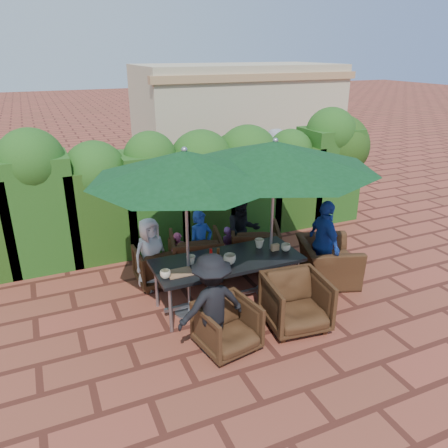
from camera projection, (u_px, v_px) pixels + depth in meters
name	position (u px, v px, depth m)	size (l,w,h in m)	color
ground	(226.00, 295.00, 6.87)	(80.00, 80.00, 0.00)	brown
dining_table	(227.00, 264.00, 6.42)	(2.19, 0.90, 0.75)	black
umbrella_left	(185.00, 166.00, 5.61)	(2.58, 2.58, 2.46)	gray
umbrella_right	(275.00, 155.00, 6.17)	(2.95, 2.95, 2.46)	gray
chair_far_left	(158.00, 263.00, 7.14)	(0.68, 0.64, 0.70)	black
chair_far_mid	(196.00, 253.00, 7.34)	(0.82, 0.77, 0.85)	black
chair_far_right	(255.00, 244.00, 7.66)	(0.83, 0.78, 0.85)	black
chair_near_left	(227.00, 324.00, 5.54)	(0.70, 0.65, 0.72)	black
chair_near_right	(296.00, 300.00, 5.97)	(0.80, 0.75, 0.83)	black
chair_end_right	(328.00, 255.00, 7.21)	(1.02, 0.66, 0.89)	black
adult_far_left	(150.00, 254.00, 6.91)	(0.59, 0.35, 1.19)	silver
adult_far_mid	(201.00, 245.00, 7.19)	(0.43, 0.35, 1.20)	#1E42A3
adult_far_right	(243.00, 231.00, 7.59)	(0.63, 0.39, 1.32)	black
adult_near_left	(212.00, 305.00, 5.37)	(0.87, 0.40, 1.36)	black
adult_end_right	(324.00, 243.00, 7.01)	(0.83, 0.42, 1.42)	#1E42A3
child_left	(179.00, 256.00, 7.29)	(0.29, 0.24, 0.80)	#D34A7A
child_right	(228.00, 248.00, 7.60)	(0.28, 0.23, 0.77)	#9F52B1
pedestrian_a	(229.00, 169.00, 10.72)	(1.63, 0.58, 1.75)	green
pedestrian_b	(254.00, 161.00, 11.38)	(0.85, 0.52, 1.77)	#D34A7A
pedestrian_c	(275.00, 163.00, 11.32)	(1.11, 0.51, 1.74)	gray
cup_a	(165.00, 274.00, 5.84)	(0.14, 0.14, 0.11)	beige
cup_b	(191.00, 260.00, 6.22)	(0.13, 0.13, 0.13)	beige
cup_c	(230.00, 259.00, 6.23)	(0.18, 0.18, 0.14)	beige
cup_d	(259.00, 243.00, 6.74)	(0.15, 0.15, 0.14)	beige
cup_e	(286.00, 247.00, 6.63)	(0.14, 0.14, 0.11)	beige
ketchup_bottle	(211.00, 254.00, 6.34)	(0.04, 0.04, 0.17)	#B20C0A
sauce_bottle	(218.00, 253.00, 6.37)	(0.04, 0.04, 0.17)	#4C230C
serving_tray	(180.00, 273.00, 5.98)	(0.35, 0.25, 0.02)	#956848
number_block_left	(217.00, 259.00, 6.27)	(0.12, 0.06, 0.10)	tan
number_block_right	(275.00, 247.00, 6.65)	(0.12, 0.06, 0.10)	tan
hedge_wall	(172.00, 179.00, 8.33)	(9.10, 1.60, 2.47)	#1B390F
building	(237.00, 119.00, 13.52)	(6.20, 3.08, 3.20)	tan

